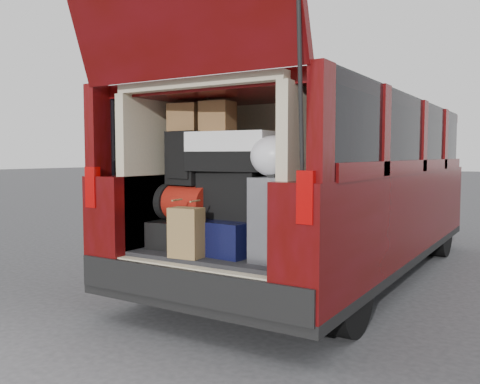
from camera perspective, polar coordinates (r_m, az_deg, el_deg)
The scene contains 14 objects.
ground at distance 3.78m, azimuth -2.88°, elevation -15.25°, with size 80.00×80.00×0.00m, color #313133.
minivan at distance 5.21m, azimuth 8.82°, elevation 0.31°, with size 1.90×5.35×2.77m.
load_floor at distance 3.92m, azimuth -0.56°, elevation -10.34°, with size 1.24×1.05×0.55m, color black.
black_hardshell at distance 3.98m, azimuth -6.35°, elevation -4.57°, with size 0.37×0.51×0.21m, color black.
navy_hardshell at distance 3.71m, azimuth -0.62°, elevation -4.90°, with size 0.46×0.56×0.24m, color black.
silver_roller at distance 3.40m, azimuth 4.11°, elevation -3.04°, with size 0.23×0.37×0.56m, color silver.
kraft_bag at distance 3.52m, azimuth -6.06°, elevation -4.56°, with size 0.22×0.14×0.35m, color olive.
red_duffel at distance 3.89m, azimuth -5.95°, elevation -1.22°, with size 0.42×0.27×0.27m, color maroon.
black_soft_case at distance 3.72m, azimuth -0.70°, elevation -0.30°, with size 0.48×0.29×0.35m, color black.
backpack at distance 3.88m, azimuth -6.13°, elevation 3.80°, with size 0.28×0.17×0.41m, color black.
twotone_duffel at distance 3.69m, azimuth -0.79°, elevation 4.57°, with size 0.63×0.33×0.28m, color white.
grocery_sack_lower at distance 3.95m, azimuth -6.11°, elevation 8.28°, with size 0.23×0.19×0.21m, color olive.
grocery_sack_upper at distance 3.83m, azimuth -2.52°, elevation 8.41°, with size 0.23×0.19×0.23m, color olive.
plastic_bag_right at distance 3.37m, azimuth 3.82°, elevation 4.03°, with size 0.32×0.30×0.28m, color white.
Camera 1 is at (2.04, -2.92, 1.25)m, focal length 38.00 mm.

